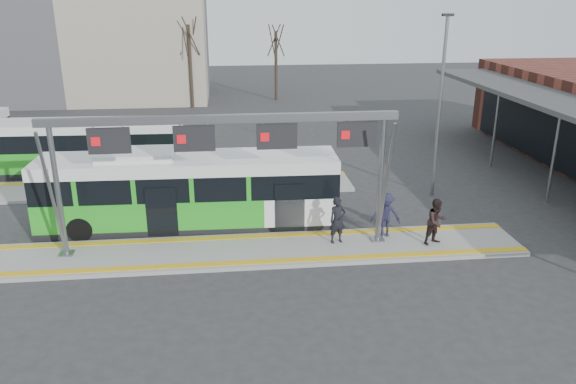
% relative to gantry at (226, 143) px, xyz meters
% --- Properties ---
extents(ground, '(120.00, 120.00, 0.00)m').
position_rel_gantry_xyz_m(ground, '(0.35, -0.25, -4.30)').
color(ground, '#2D2D30').
rests_on(ground, ground).
extents(platform_main, '(22.00, 3.00, 0.15)m').
position_rel_gantry_xyz_m(platform_main, '(0.35, -0.25, -4.22)').
color(platform_main, gray).
rests_on(platform_main, ground).
extents(platform_second, '(20.00, 3.00, 0.15)m').
position_rel_gantry_xyz_m(platform_second, '(-3.65, 7.75, -4.22)').
color(platform_second, gray).
rests_on(platform_second, ground).
extents(tactile_main, '(22.00, 2.65, 0.02)m').
position_rel_gantry_xyz_m(tactile_main, '(0.35, -0.25, -4.14)').
color(tactile_main, gold).
rests_on(tactile_main, platform_main).
extents(tactile_second, '(20.00, 0.35, 0.02)m').
position_rel_gantry_xyz_m(tactile_second, '(-3.65, 8.90, -4.14)').
color(tactile_second, gold).
rests_on(tactile_second, platform_second).
extents(gantry, '(13.00, 1.68, 5.20)m').
position_rel_gantry_xyz_m(gantry, '(0.00, 0.00, 0.00)').
color(gantry, slate).
rests_on(gantry, platform_main).
extents(hero_bus, '(12.42, 2.92, 3.40)m').
position_rel_gantry_xyz_m(hero_bus, '(-1.66, 2.65, -2.74)').
color(hero_bus, black).
rests_on(hero_bus, ground).
extents(bg_bus_green, '(11.71, 2.86, 2.91)m').
position_rel_gantry_xyz_m(bg_bus_green, '(-8.25, 11.07, -2.86)').
color(bg_bus_green, black).
rests_on(bg_bus_green, ground).
extents(passenger_a, '(0.78, 0.61, 1.87)m').
position_rel_gantry_xyz_m(passenger_a, '(4.20, 0.02, -3.22)').
color(passenger_a, black).
rests_on(passenger_a, platform_main).
extents(passenger_b, '(1.10, 0.99, 1.85)m').
position_rel_gantry_xyz_m(passenger_b, '(8.01, -0.52, -3.22)').
color(passenger_b, black).
rests_on(passenger_b, platform_main).
extents(passenger_c, '(1.32, 0.96, 1.83)m').
position_rel_gantry_xyz_m(passenger_c, '(6.26, 0.45, -3.24)').
color(passenger_c, '#1F1F38').
rests_on(passenger_c, platform_main).
extents(tree_left, '(1.40, 1.40, 7.94)m').
position_rel_gantry_xyz_m(tree_left, '(-2.91, 29.62, 1.72)').
color(tree_left, '#382B21').
rests_on(tree_left, ground).
extents(tree_mid, '(1.40, 1.40, 7.07)m').
position_rel_gantry_xyz_m(tree_mid, '(4.72, 32.60, 1.07)').
color(tree_mid, '#382B21').
rests_on(tree_mid, ground).
extents(lamp_east, '(0.50, 0.25, 8.61)m').
position_rel_gantry_xyz_m(lamp_east, '(10.03, 5.34, 0.25)').
color(lamp_east, slate).
rests_on(lamp_east, ground).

